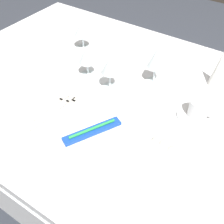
% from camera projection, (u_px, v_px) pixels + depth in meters
% --- Properties ---
extents(ground_plane, '(6.00, 6.00, 0.00)m').
position_uv_depth(ground_plane, '(128.00, 200.00, 1.64)').
color(ground_plane, '#383D47').
extents(dining_table, '(1.80, 1.11, 0.74)m').
position_uv_depth(dining_table, '(134.00, 116.00, 1.19)').
color(dining_table, white).
rests_on(dining_table, ground).
extents(dinner_plate, '(0.27, 0.27, 0.02)m').
position_uv_depth(dinner_plate, '(92.00, 134.00, 1.00)').
color(dinner_plate, white).
rests_on(dinner_plate, dining_table).
extents(toothbrush_package, '(0.13, 0.20, 0.02)m').
position_uv_depth(toothbrush_package, '(92.00, 131.00, 0.99)').
color(toothbrush_package, blue).
rests_on(toothbrush_package, dinner_plate).
extents(fork_outer, '(0.02, 0.23, 0.00)m').
position_uv_depth(fork_outer, '(62.00, 111.00, 1.09)').
color(fork_outer, beige).
rests_on(fork_outer, dining_table).
extents(fork_inner, '(0.02, 0.23, 0.00)m').
position_uv_depth(fork_inner, '(56.00, 111.00, 1.09)').
color(fork_inner, beige).
rests_on(fork_inner, dining_table).
extents(fork_salad, '(0.03, 0.21, 0.00)m').
position_uv_depth(fork_salad, '(50.00, 108.00, 1.11)').
color(fork_salad, beige).
rests_on(fork_salad, dining_table).
extents(dinner_knife, '(0.02, 0.24, 0.00)m').
position_uv_depth(dinner_knife, '(136.00, 154.00, 0.94)').
color(dinner_knife, beige).
rests_on(dinner_knife, dining_table).
extents(spoon_soup, '(0.03, 0.22, 0.01)m').
position_uv_depth(spoon_soup, '(147.00, 151.00, 0.95)').
color(spoon_soup, beige).
rests_on(spoon_soup, dining_table).
extents(spoon_dessert, '(0.03, 0.22, 0.01)m').
position_uv_depth(spoon_dessert, '(156.00, 154.00, 0.94)').
color(spoon_dessert, beige).
rests_on(spoon_dessert, dining_table).
extents(spoon_tea, '(0.03, 0.21, 0.01)m').
position_uv_depth(spoon_tea, '(163.00, 161.00, 0.92)').
color(spoon_tea, beige).
rests_on(spoon_tea, dining_table).
extents(saucer_left, '(0.14, 0.14, 0.01)m').
position_uv_depth(saucer_left, '(197.00, 116.00, 1.07)').
color(saucer_left, white).
rests_on(saucer_left, dining_table).
extents(coffee_cup_left, '(0.10, 0.07, 0.07)m').
position_uv_depth(coffee_cup_left, '(199.00, 108.00, 1.04)').
color(coffee_cup_left, white).
rests_on(coffee_cup_left, saucer_left).
extents(wine_glass_centre, '(0.07, 0.07, 0.14)m').
position_uv_depth(wine_glass_centre, '(110.00, 67.00, 1.13)').
color(wine_glass_centre, silver).
rests_on(wine_glass_centre, dining_table).
extents(wine_glass_left, '(0.08, 0.08, 0.14)m').
position_uv_depth(wine_glass_left, '(82.00, 30.00, 1.36)').
color(wine_glass_left, silver).
rests_on(wine_glass_left, dining_table).
extents(wine_glass_right, '(0.07, 0.07, 0.16)m').
position_uv_depth(wine_glass_right, '(156.00, 60.00, 1.15)').
color(wine_glass_right, silver).
rests_on(wine_glass_right, dining_table).
extents(wine_glass_far, '(0.07, 0.07, 0.14)m').
position_uv_depth(wine_glass_far, '(87.00, 56.00, 1.20)').
color(wine_glass_far, silver).
rests_on(wine_glass_far, dining_table).
extents(napkin_folded, '(0.06, 0.06, 0.17)m').
position_uv_depth(napkin_folded, '(220.00, 68.00, 1.16)').
color(napkin_folded, white).
rests_on(napkin_folded, dining_table).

